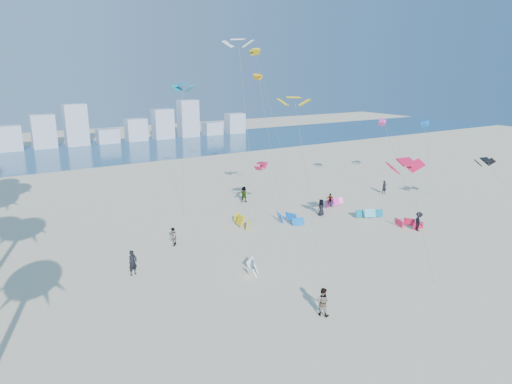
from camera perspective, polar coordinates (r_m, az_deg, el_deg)
ground at (r=29.08m, az=12.46°, el=-16.36°), size 220.00×220.00×0.00m
ocean at (r=92.30m, az=-20.67°, el=4.50°), size 220.00×220.00×0.00m
kitesurfer_near at (r=36.12m, az=-14.95°, el=-8.41°), size 0.81×0.65×1.93m
kitesurfer_mid at (r=29.87m, az=8.21°, el=-13.23°), size 1.06×1.13×1.84m
kitesurfers_far at (r=49.14m, az=6.48°, el=-1.88°), size 29.90×19.09×1.88m
grounded_kites at (r=46.05m, az=7.25°, el=-3.61°), size 20.45×13.00×1.02m
flying_kites at (r=50.78m, az=6.18°, el=11.62°), size 32.36×37.79×18.58m
distant_skyline at (r=101.40m, az=-22.69°, el=6.92°), size 85.00×3.00×8.40m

